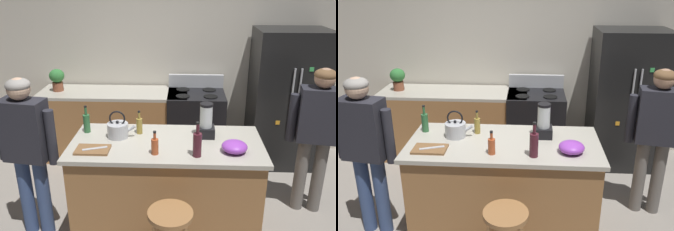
# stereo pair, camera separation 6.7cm
# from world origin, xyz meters

# --- Properties ---
(ground_plane) EXTENTS (14.00, 14.00, 0.00)m
(ground_plane) POSITION_xyz_m (0.00, 0.00, 0.00)
(ground_plane) COLOR gray
(back_wall) EXTENTS (8.00, 0.10, 2.70)m
(back_wall) POSITION_xyz_m (0.00, 1.95, 1.35)
(back_wall) COLOR beige
(back_wall) RESTS_ON ground_plane
(kitchen_island) EXTENTS (1.79, 0.84, 0.96)m
(kitchen_island) POSITION_xyz_m (0.00, 0.00, 0.48)
(kitchen_island) COLOR #9E6B3D
(kitchen_island) RESTS_ON ground_plane
(back_counter_run) EXTENTS (2.00, 0.64, 0.96)m
(back_counter_run) POSITION_xyz_m (-0.80, 1.55, 0.48)
(back_counter_run) COLOR #9E6B3D
(back_counter_run) RESTS_ON ground_plane
(refrigerator) EXTENTS (0.90, 0.73, 1.81)m
(refrigerator) POSITION_xyz_m (1.50, 1.50, 0.90)
(refrigerator) COLOR black
(refrigerator) RESTS_ON ground_plane
(stove_range) EXTENTS (0.76, 0.65, 1.14)m
(stove_range) POSITION_xyz_m (0.32, 1.52, 0.49)
(stove_range) COLOR black
(stove_range) RESTS_ON ground_plane
(person_by_island_left) EXTENTS (0.60, 0.27, 1.60)m
(person_by_island_left) POSITION_xyz_m (-1.27, -0.13, 0.97)
(person_by_island_left) COLOR #384C7A
(person_by_island_left) RESTS_ON ground_plane
(person_by_sink_right) EXTENTS (0.60, 0.28, 1.59)m
(person_by_sink_right) POSITION_xyz_m (1.51, 0.39, 0.96)
(person_by_sink_right) COLOR #66605B
(person_by_sink_right) RESTS_ON ground_plane
(bar_stool) EXTENTS (0.36, 0.36, 0.69)m
(bar_stool) POSITION_xyz_m (0.06, -0.70, 0.53)
(bar_stool) COLOR #9E6B3D
(bar_stool) RESTS_ON ground_plane
(potted_plant) EXTENTS (0.20, 0.20, 0.30)m
(potted_plant) POSITION_xyz_m (-1.55, 1.55, 1.13)
(potted_plant) COLOR brown
(potted_plant) RESTS_ON back_counter_run
(blender_appliance) EXTENTS (0.17, 0.17, 0.34)m
(blender_appliance) POSITION_xyz_m (0.37, 0.15, 1.10)
(blender_appliance) COLOR black
(blender_appliance) RESTS_ON kitchen_island
(bottle_vinegar) EXTENTS (0.06, 0.06, 0.24)m
(bottle_vinegar) POSITION_xyz_m (-0.28, 0.19, 1.04)
(bottle_vinegar) COLOR olive
(bottle_vinegar) RESTS_ON kitchen_island
(bottle_cooking_sauce) EXTENTS (0.06, 0.06, 0.22)m
(bottle_cooking_sauce) POSITION_xyz_m (-0.09, -0.24, 1.04)
(bottle_cooking_sauce) COLOR #B24C26
(bottle_cooking_sauce) RESTS_ON kitchen_island
(bottle_wine) EXTENTS (0.08, 0.08, 0.32)m
(bottle_wine) POSITION_xyz_m (0.28, -0.27, 1.07)
(bottle_wine) COLOR #471923
(bottle_wine) RESTS_ON kitchen_island
(bottle_olive_oil) EXTENTS (0.07, 0.07, 0.28)m
(bottle_olive_oil) POSITION_xyz_m (-0.80, 0.20, 1.06)
(bottle_olive_oil) COLOR #2D6638
(bottle_olive_oil) RESTS_ON kitchen_island
(mixing_bowl) EXTENTS (0.23, 0.23, 0.10)m
(mixing_bowl) POSITION_xyz_m (0.61, -0.17, 1.01)
(mixing_bowl) COLOR purple
(mixing_bowl) RESTS_ON kitchen_island
(tea_kettle) EXTENTS (0.28, 0.20, 0.27)m
(tea_kettle) POSITION_xyz_m (-0.47, 0.09, 1.04)
(tea_kettle) COLOR #B7BABF
(tea_kettle) RESTS_ON kitchen_island
(cutting_board) EXTENTS (0.30, 0.20, 0.02)m
(cutting_board) POSITION_xyz_m (-0.65, -0.21, 0.97)
(cutting_board) COLOR brown
(cutting_board) RESTS_ON kitchen_island
(chef_knife) EXTENTS (0.22, 0.10, 0.01)m
(chef_knife) POSITION_xyz_m (-0.63, -0.21, 0.98)
(chef_knife) COLOR #B7BABF
(chef_knife) RESTS_ON cutting_board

